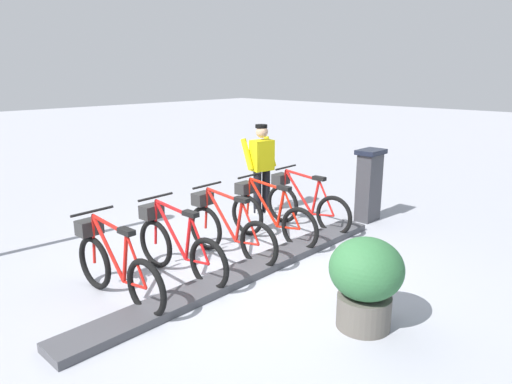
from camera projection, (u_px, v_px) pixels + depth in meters
ground_plane at (247, 274)px, 6.13m from camera, size 60.00×60.00×0.00m
dock_rail_base at (247, 271)px, 6.12m from camera, size 0.44×5.24×0.10m
payment_kiosk at (369, 184)px, 8.22m from camera, size 0.36×0.52×1.28m
bike_docked_0 at (304, 204)px, 7.86m from camera, size 1.72×0.54×1.02m
bike_docked_1 at (269, 215)px, 7.23m from camera, size 1.72×0.54×1.02m
bike_docked_2 at (227, 229)px, 6.61m from camera, size 1.72×0.54×1.02m
bike_docked_3 at (177, 245)px, 5.98m from camera, size 1.72×0.54×1.02m
bike_docked_4 at (115, 265)px, 5.35m from camera, size 1.72×0.54×1.02m
worker_near_rack at (262, 165)px, 8.60m from camera, size 0.54×0.68×1.66m
planter_bush at (366, 279)px, 4.75m from camera, size 0.76×0.76×0.97m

